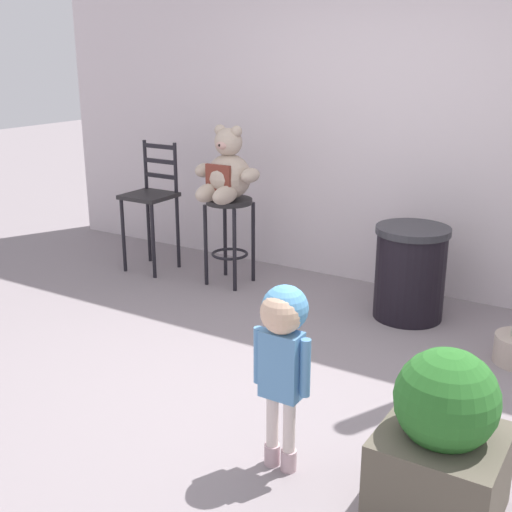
# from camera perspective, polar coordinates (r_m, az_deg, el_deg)

# --- Properties ---
(ground_plane) EXTENTS (24.00, 24.00, 0.00)m
(ground_plane) POSITION_cam_1_polar(r_m,az_deg,el_deg) (3.94, 0.97, -11.22)
(ground_plane) COLOR gray
(building_wall) EXTENTS (6.90, 0.30, 3.65)m
(building_wall) POSITION_cam_1_polar(r_m,az_deg,el_deg) (5.42, 13.26, 16.37)
(building_wall) COLOR silver
(building_wall) RESTS_ON ground_plane
(bar_stool_with_teddy) EXTENTS (0.38, 0.38, 0.73)m
(bar_stool_with_teddy) POSITION_cam_1_polar(r_m,az_deg,el_deg) (5.42, -2.32, 2.83)
(bar_stool_with_teddy) COLOR black
(bar_stool_with_teddy) RESTS_ON ground_plane
(teddy_bear) EXTENTS (0.57, 0.51, 0.59)m
(teddy_bear) POSITION_cam_1_polar(r_m,az_deg,el_deg) (5.31, -2.56, 7.21)
(teddy_bear) COLOR #B4A18E
(teddy_bear) RESTS_ON bar_stool_with_teddy
(child_walking) EXTENTS (0.29, 0.23, 0.91)m
(child_walking) POSITION_cam_1_polar(r_m,az_deg,el_deg) (2.96, 2.33, -7.22)
(child_walking) COLOR #C2A0A8
(child_walking) RESTS_ON ground_plane
(trash_bin) EXTENTS (0.53, 0.53, 0.69)m
(trash_bin) POSITION_cam_1_polar(r_m,az_deg,el_deg) (4.89, 13.22, -1.39)
(trash_bin) COLOR black
(trash_bin) RESTS_ON ground_plane
(bar_chair_empty) EXTENTS (0.40, 0.40, 1.12)m
(bar_chair_empty) POSITION_cam_1_polar(r_m,az_deg,el_deg) (5.84, -9.06, 4.78)
(bar_chair_empty) COLOR black
(bar_chair_empty) RESTS_ON ground_plane
(planter_with_shrub) EXTENTS (0.50, 0.50, 0.76)m
(planter_with_shrub) POSITION_cam_1_polar(r_m,az_deg,el_deg) (2.91, 15.85, -15.32)
(planter_with_shrub) COLOR #575043
(planter_with_shrub) RESTS_ON ground_plane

